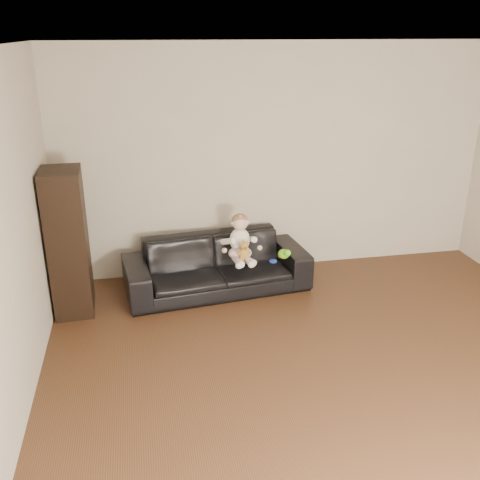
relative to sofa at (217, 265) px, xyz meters
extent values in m
plane|color=#4B2D1A|center=(0.79, -2.25, -0.29)|extent=(5.50, 5.50, 0.00)
plane|color=#BAB19D|center=(0.79, -2.25, 2.31)|extent=(5.50, 5.50, 0.00)
plane|color=#BAB19D|center=(0.79, 0.50, 1.01)|extent=(5.00, 0.00, 5.00)
imported|color=black|center=(0.00, 0.00, 0.00)|extent=(2.07, 1.00, 0.58)
cube|color=black|center=(-1.50, -0.19, 0.45)|extent=(0.39, 0.52, 1.48)
cube|color=silver|center=(-1.48, -0.19, 0.78)|extent=(0.19, 0.26, 0.28)
ellipsoid|color=#FDD6DC|center=(0.24, -0.10, 0.16)|extent=(0.31, 0.28, 0.14)
ellipsoid|color=white|center=(0.24, -0.08, 0.31)|extent=(0.26, 0.23, 0.26)
sphere|color=beige|center=(0.24, -0.10, 0.51)|extent=(0.21, 0.21, 0.17)
ellipsoid|color=#8C603F|center=(0.24, -0.09, 0.54)|extent=(0.22, 0.22, 0.12)
cylinder|color=#FDD6DC|center=(0.19, -0.26, 0.14)|extent=(0.13, 0.23, 0.08)
cylinder|color=#FDD6DC|center=(0.30, -0.26, 0.14)|extent=(0.13, 0.23, 0.08)
sphere|color=white|center=(0.18, -0.37, 0.14)|extent=(0.09, 0.09, 0.07)
sphere|color=white|center=(0.31, -0.37, 0.14)|extent=(0.09, 0.09, 0.07)
cylinder|color=white|center=(0.11, -0.14, 0.32)|extent=(0.11, 0.19, 0.12)
cylinder|color=white|center=(0.38, -0.14, 0.32)|extent=(0.11, 0.19, 0.12)
ellipsoid|color=#AD8131|center=(0.25, -0.26, 0.22)|extent=(0.11, 0.10, 0.13)
sphere|color=#AD8131|center=(0.25, -0.27, 0.31)|extent=(0.09, 0.09, 0.08)
sphere|color=#AD8131|center=(0.22, -0.26, 0.35)|extent=(0.03, 0.03, 0.03)
sphere|color=#AD8131|center=(0.28, -0.26, 0.35)|extent=(0.03, 0.03, 0.03)
sphere|color=#593819|center=(0.25, -0.31, 0.30)|extent=(0.03, 0.03, 0.03)
ellipsoid|color=#69DD1A|center=(0.71, -0.17, 0.14)|extent=(0.13, 0.15, 0.10)
sphere|color=#D26118|center=(0.68, -0.16, 0.13)|extent=(0.09, 0.09, 0.07)
cylinder|color=#1735BB|center=(0.58, -0.24, 0.10)|extent=(0.10, 0.10, 0.01)
camera|label=1|loc=(-0.77, -5.31, 2.41)|focal=40.00mm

